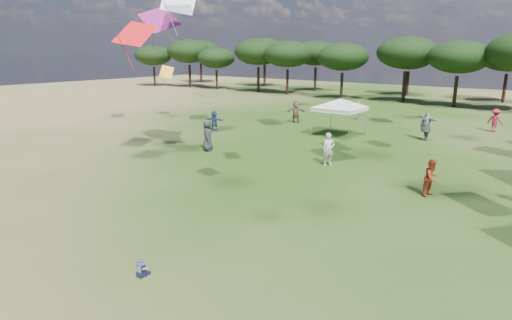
% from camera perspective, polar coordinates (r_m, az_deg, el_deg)
% --- Properties ---
extents(tent_left, '(6.04, 6.04, 2.91)m').
position_cam_1_polar(tent_left, '(30.07, 11.17, 7.82)').
color(tent_left, gray).
rests_on(tent_left, ground).
extents(toddler, '(0.32, 0.35, 0.47)m').
position_cam_1_polar(toddler, '(12.02, -15.02, -13.88)').
color(toddler, black).
rests_on(toddler, ground).
extents(festival_crowd, '(30.85, 21.08, 1.87)m').
position_cam_1_polar(festival_crowd, '(29.26, 22.29, 3.64)').
color(festival_crowd, navy).
rests_on(festival_crowd, ground).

